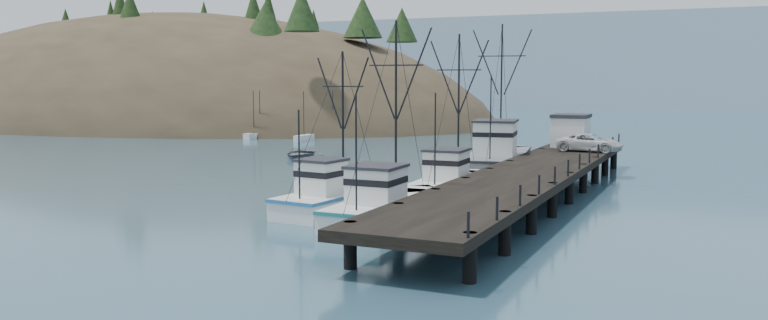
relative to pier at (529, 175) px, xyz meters
The scene contains 13 objects.
ground 21.33m from the pier, 131.19° to the right, with size 400.00×400.00×0.00m, color #2C4E62.
pier is the anchor object (origin of this frame).
headland 108.95m from the pier, 144.86° to the left, with size 134.80×78.00×51.00m.
distant_ridge 154.06m from the pier, 91.49° to the left, with size 360.00×40.00×26.00m, color #9EB2C6.
distant_ridge_far 177.43m from the pier, 107.72° to the left, with size 180.00×25.00×18.00m, color silver.
moored_sailboats 61.10m from the pier, 138.95° to the left, with size 23.07×17.95×6.35m.
trawler_near 11.31m from the pier, 118.86° to the right, with size 3.72×11.20×11.41m.
trawler_mid 12.83m from the pier, 137.67° to the right, with size 4.17×9.73×9.81m.
trawler_far 5.25m from the pier, behind, with size 3.78×10.85×11.17m.
work_vessel 13.10m from the pier, 114.57° to the left, with size 6.49×15.08×12.63m.
pier_shed 17.58m from the pier, 92.25° to the left, with size 3.00×3.20×2.80m.
pickup_truck 14.12m from the pier, 83.89° to the left, with size 2.38×5.17×1.44m, color silver.
motorboat 31.42m from the pier, 148.79° to the left, with size 3.89×5.44×1.13m, color #575A61.
Camera 1 is at (25.39, -31.11, 7.95)m, focal length 35.00 mm.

